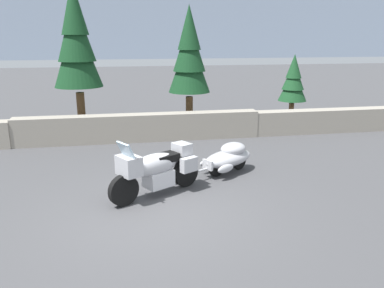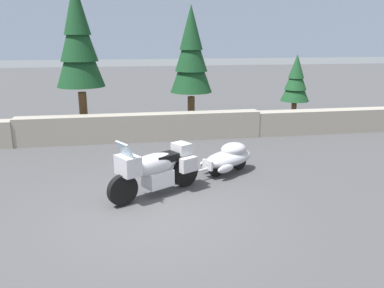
{
  "view_description": "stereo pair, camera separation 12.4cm",
  "coord_description": "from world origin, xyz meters",
  "px_view_note": "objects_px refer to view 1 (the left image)",
  "views": [
    {
      "loc": [
        -0.56,
        -7.0,
        3.35
      ],
      "look_at": [
        1.07,
        1.87,
        0.85
      ],
      "focal_mm": 36.2,
      "sensor_mm": 36.0,
      "label": 1
    },
    {
      "loc": [
        -0.44,
        -7.02,
        3.35
      ],
      "look_at": [
        1.07,
        1.87,
        0.85
      ],
      "focal_mm": 36.2,
      "sensor_mm": 36.0,
      "label": 2
    }
  ],
  "objects_px": {
    "touring_motorcycle": "(156,168)",
    "pine_tree_far_right": "(189,54)",
    "car_shaped_trailer": "(228,157)",
    "pine_tree_secondary": "(293,80)",
    "pine_tree_tall": "(76,40)"
  },
  "relations": [
    {
      "from": "touring_motorcycle",
      "to": "pine_tree_secondary",
      "type": "height_order",
      "value": "pine_tree_secondary"
    },
    {
      "from": "car_shaped_trailer",
      "to": "pine_tree_tall",
      "type": "distance_m",
      "value": 6.89
    },
    {
      "from": "pine_tree_tall",
      "to": "pine_tree_secondary",
      "type": "bearing_deg",
      "value": 3.99
    },
    {
      "from": "pine_tree_tall",
      "to": "pine_tree_far_right",
      "type": "bearing_deg",
      "value": -3.28
    },
    {
      "from": "touring_motorcycle",
      "to": "pine_tree_far_right",
      "type": "distance_m",
      "value": 6.39
    },
    {
      "from": "touring_motorcycle",
      "to": "car_shaped_trailer",
      "type": "bearing_deg",
      "value": 30.53
    },
    {
      "from": "touring_motorcycle",
      "to": "pine_tree_secondary",
      "type": "xyz_separation_m",
      "value": [
        6.07,
        6.54,
        1.08
      ]
    },
    {
      "from": "pine_tree_tall",
      "to": "car_shaped_trailer",
      "type": "bearing_deg",
      "value": -50.32
    },
    {
      "from": "car_shaped_trailer",
      "to": "pine_tree_secondary",
      "type": "distance_m",
      "value": 6.92
    },
    {
      "from": "touring_motorcycle",
      "to": "pine_tree_tall",
      "type": "xyz_separation_m",
      "value": [
        -2.07,
        5.97,
        2.63
      ]
    },
    {
      "from": "pine_tree_secondary",
      "to": "pine_tree_far_right",
      "type": "relative_size",
      "value": 0.61
    },
    {
      "from": "touring_motorcycle",
      "to": "car_shaped_trailer",
      "type": "xyz_separation_m",
      "value": [
        1.94,
        1.15,
        -0.21
      ]
    },
    {
      "from": "pine_tree_tall",
      "to": "pine_tree_far_right",
      "type": "height_order",
      "value": "pine_tree_tall"
    },
    {
      "from": "pine_tree_far_right",
      "to": "pine_tree_secondary",
      "type": "bearing_deg",
      "value": 10.3
    },
    {
      "from": "touring_motorcycle",
      "to": "pine_tree_far_right",
      "type": "xyz_separation_m",
      "value": [
        1.75,
        5.76,
        2.16
      ]
    }
  ]
}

